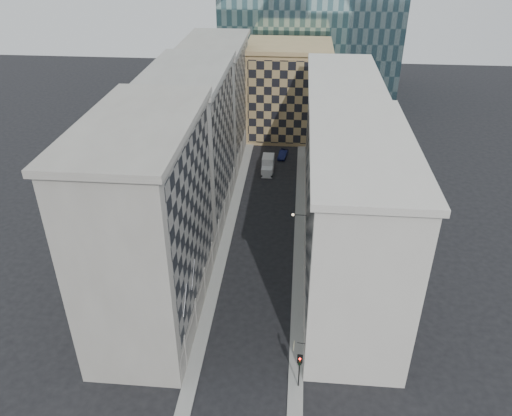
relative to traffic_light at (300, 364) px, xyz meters
The scene contains 15 objects.
ground 6.46m from the traffic_light, 166.75° to the right, with size 260.00×260.00×0.00m, color black.
sidewalk_west 30.80m from the traffic_light, 110.55° to the left, with size 1.50×100.00×0.15m, color gray.
sidewalk_east 28.86m from the traffic_light, 90.52° to the left, with size 1.50×100.00×0.15m, color gray.
bldg_left_a 20.95m from the traffic_light, 149.38° to the left, with size 10.80×22.80×23.70m.
bldg_left_b 36.62m from the traffic_light, 117.34° to the left, with size 10.80×22.80×22.70m.
bldg_left_c 56.68m from the traffic_light, 106.97° to the left, with size 10.80×22.80×21.70m.
bldg_right_a 16.39m from the traffic_light, 68.61° to the left, with size 10.80×26.80×20.70m.
bldg_right_b 41.61m from the traffic_light, 82.47° to the left, with size 10.80×28.80×19.70m.
tan_block 66.99m from the traffic_light, 93.02° to the left, with size 16.80×14.80×18.80m.
flagpoles_left 13.28m from the traffic_light, 157.61° to the left, with size 0.10×6.33×2.33m.
bracket_lamp 22.94m from the traffic_light, 92.86° to the left, with size 1.98×0.36×0.36m.
traffic_light is the anchor object (origin of this frame).
box_truck 48.31m from the traffic_light, 97.50° to the left, with size 2.13×5.11×2.79m.
dark_car 54.42m from the traffic_light, 94.01° to the left, with size 1.47×4.21×1.39m, color #10153D.
shop_sign 1.93m from the traffic_light, 107.91° to the left, with size 1.16×0.71×0.79m.
Camera 1 is at (4.32, -32.64, 40.34)m, focal length 35.00 mm.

